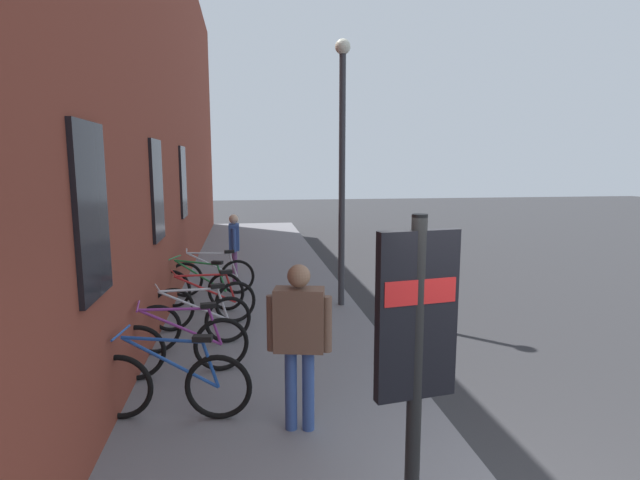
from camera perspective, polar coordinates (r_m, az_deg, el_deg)
The scene contains 13 objects.
ground at distance 9.73m, azimuth 10.55°, elevation -8.31°, with size 60.00×60.00×0.00m, color #2D2D30.
sidewalk_pavement at distance 11.13m, azimuth -6.51°, elevation -5.71°, with size 24.00×3.50×0.12m, color slate.
station_facade at distance 11.96m, azimuth -17.24°, elevation 14.71°, with size 22.00×0.65×8.31m.
bicycle_leaning_wall at distance 5.75m, azimuth -16.72°, elevation -15.45°, with size 0.48×1.76×0.97m.
bicycle_mid_rack at distance 6.79m, azimuth -15.59°, elevation -11.56°, with size 0.48×1.76×0.97m.
bicycle_end_of_row at distance 7.70m, azimuth -14.17°, elevation -9.06°, with size 0.66×1.71×0.97m.
bicycle_nearest_sign at distance 8.61m, azimuth -12.92°, elevation -7.10°, with size 0.67×1.71×0.97m.
bicycle_beside_lamp at distance 9.66m, azimuth -13.52°, elevation -5.40°, with size 0.72×1.69×0.97m.
bicycle_by_door at distance 10.58m, azimuth -12.18°, elevation -4.11°, with size 0.48×1.77×0.97m.
transit_info_sign at distance 3.33m, azimuth 10.87°, elevation -10.93°, with size 0.17×0.56×2.40m.
pedestrian_near_bus at distance 5.09m, azimuth -2.38°, elevation -10.24°, with size 0.35×0.64×1.73m.
pedestrian_by_facade at distance 11.46m, azimuth -9.73°, elevation -0.16°, with size 0.60×0.23×1.57m.
street_lamp at distance 9.41m, azimuth 2.53°, elevation 10.08°, with size 0.28×0.28×4.91m.
Camera 1 is at (-2.77, 2.10, 2.83)m, focal length 28.14 mm.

